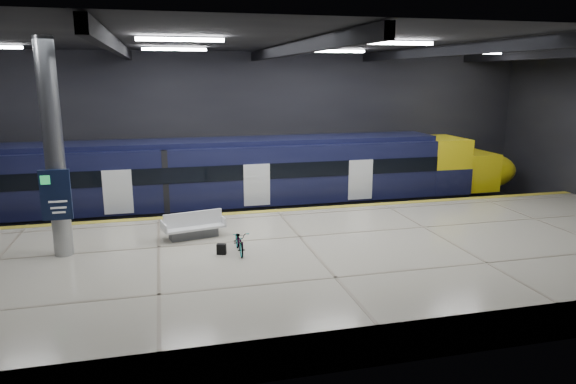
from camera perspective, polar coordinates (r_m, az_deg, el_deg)
name	(u,v)px	position (r m, az deg, el deg)	size (l,w,h in m)	color
ground	(293,256)	(20.05, 0.54, -7.10)	(30.00, 30.00, 0.00)	black
room_shell	(293,107)	(18.88, 0.57, 9.45)	(30.10, 16.10, 8.05)	black
platform	(311,265)	(17.60, 2.59, -8.10)	(30.00, 11.00, 1.10)	beige
safety_strip	(277,211)	(22.27, -1.22, -2.08)	(30.00, 0.40, 0.01)	gold
rails	(265,217)	(25.14, -2.59, -2.77)	(30.00, 1.52, 0.16)	gray
train	(226,179)	(24.39, -6.87, 1.45)	(29.40, 2.84, 3.79)	black
bench	(194,228)	(18.86, -10.45, -4.01)	(2.34, 1.35, 0.97)	#595B60
bicycle	(240,241)	(17.05, -5.41, -5.49)	(0.52, 1.48, 0.78)	#99999E
pannier_bag	(221,249)	(17.05, -7.40, -6.31)	(0.30, 0.18, 0.35)	black
info_column	(54,153)	(17.69, -24.55, 3.97)	(0.90, 0.78, 6.90)	#9EA0A5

